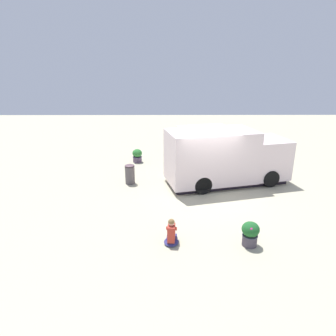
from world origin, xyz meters
TOP-DOWN VIEW (x-y plane):
  - ground_plane at (0.00, 0.00)m, footprint 40.00×40.00m
  - food_truck at (0.74, 1.00)m, footprint 5.71×3.29m
  - person_customer at (-1.71, -3.89)m, footprint 0.49×0.76m
  - planter_flowering_near at (-3.46, 4.11)m, footprint 0.53×0.53m
  - planter_flowering_far at (0.63, -4.02)m, footprint 0.53×0.53m
  - trash_bin at (-3.50, 0.96)m, footprint 0.44×0.44m

SIDE VIEW (x-z plane):
  - ground_plane at x=0.00m, z-range 0.00..0.00m
  - person_customer at x=-1.71m, z-range -0.10..0.73m
  - planter_flowering_near at x=-3.46m, z-range 0.01..0.73m
  - planter_flowering_far at x=0.63m, z-range 0.03..0.79m
  - trash_bin at x=-3.50m, z-range 0.01..0.89m
  - food_truck at x=0.74m, z-range -0.05..2.39m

